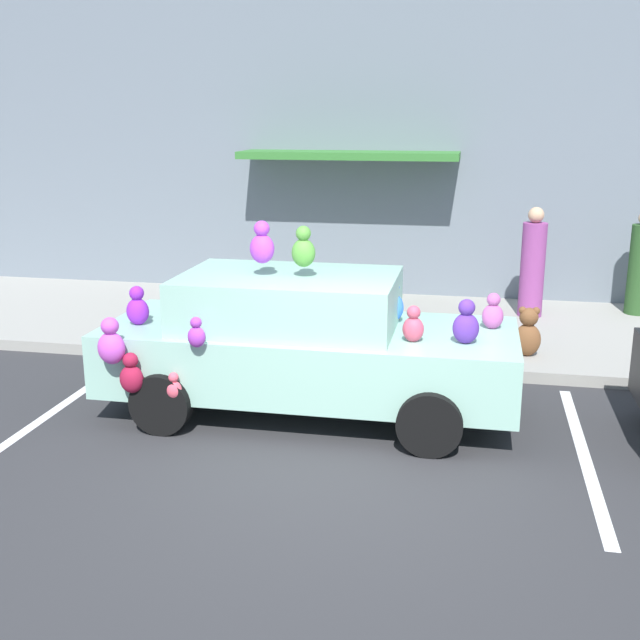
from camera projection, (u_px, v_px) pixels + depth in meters
name	position (u px, v px, depth m)	size (l,w,h in m)	color
ground_plane	(345.00, 479.00, 7.05)	(60.00, 60.00, 0.00)	#2D2D30
sidewalk	(400.00, 328.00, 11.77)	(24.00, 4.00, 0.15)	gray
storefront_building	(417.00, 115.00, 13.01)	(24.00, 1.25, 6.40)	slate
parking_stripe_front	(583.00, 453.00, 7.59)	(0.12, 3.60, 0.01)	silver
parking_stripe_rear	(53.00, 411.00, 8.66)	(0.12, 3.60, 0.01)	silver
plush_covered_car	(303.00, 343.00, 8.46)	(4.42, 2.07, 2.13)	#92C3AF
teddy_bear_on_sidewalk	(528.00, 333.00, 10.10)	(0.34, 0.29, 0.65)	brown
pedestrian_near_shopfront	(640.00, 267.00, 12.14)	(0.36, 0.36, 1.61)	#274D22
pedestrian_walking_past	(533.00, 266.00, 12.00)	(0.37, 0.37, 1.69)	#8C3D82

